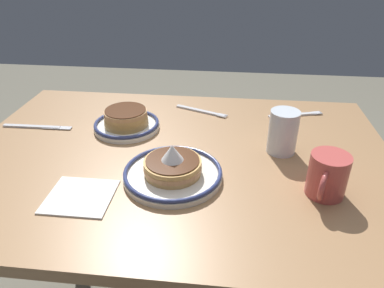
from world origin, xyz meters
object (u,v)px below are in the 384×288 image
(plate_center_pancakes, at_px, (173,170))
(fork_far, at_px, (296,115))
(plate_near_main, at_px, (126,121))
(drinking_glass, at_px, (283,134))
(paper_napkin, at_px, (80,196))
(coffee_mug, at_px, (327,175))
(fork_near, at_px, (202,111))
(butter_knife, at_px, (37,127))

(plate_center_pancakes, xyz_separation_m, fork_far, (-0.36, -0.41, -0.02))
(plate_near_main, xyz_separation_m, plate_center_pancakes, (-0.19, 0.25, -0.00))
(drinking_glass, bearing_deg, paper_napkin, 28.55)
(plate_center_pancakes, bearing_deg, coffee_mug, 175.90)
(plate_near_main, relative_size, fork_far, 1.09)
(drinking_glass, height_order, fork_near, drinking_glass)
(drinking_glass, distance_m, butter_knife, 0.76)
(coffee_mug, distance_m, fork_near, 0.54)
(paper_napkin, xyz_separation_m, butter_knife, (0.27, -0.33, 0.00))
(fork_far, bearing_deg, drinking_glass, 72.96)
(paper_napkin, relative_size, butter_knife, 0.67)
(coffee_mug, distance_m, butter_knife, 0.87)
(coffee_mug, relative_size, butter_knife, 0.54)
(coffee_mug, distance_m, paper_napkin, 0.57)
(plate_near_main, bearing_deg, fork_far, -163.85)
(fork_far, bearing_deg, fork_near, 1.13)
(drinking_glass, bearing_deg, plate_center_pancakes, 29.90)
(plate_center_pancakes, distance_m, paper_napkin, 0.23)
(fork_near, relative_size, fork_far, 0.99)
(drinking_glass, relative_size, paper_napkin, 0.82)
(coffee_mug, relative_size, paper_napkin, 0.80)
(plate_near_main, bearing_deg, paper_napkin, 87.52)
(fork_near, xyz_separation_m, fork_far, (-0.32, -0.01, 0.00))
(paper_napkin, height_order, fork_far, fork_far)
(plate_near_main, bearing_deg, coffee_mug, 153.25)
(paper_napkin, xyz_separation_m, fork_near, (-0.24, -0.50, 0.00))
(coffee_mug, xyz_separation_m, butter_knife, (0.83, -0.25, -0.05))
(drinking_glass, bearing_deg, butter_knife, -4.79)
(fork_near, xyz_separation_m, butter_knife, (0.51, 0.18, -0.00))
(plate_near_main, height_order, butter_knife, plate_near_main)
(plate_near_main, relative_size, drinking_glass, 1.66)
(fork_near, distance_m, butter_knife, 0.54)
(paper_napkin, height_order, fork_near, fork_near)
(plate_near_main, xyz_separation_m, coffee_mug, (-0.55, 0.28, 0.03))
(fork_near, bearing_deg, paper_napkin, 64.61)
(butter_knife, bearing_deg, plate_center_pancakes, 154.51)
(fork_far, distance_m, butter_knife, 0.85)
(butter_knife, bearing_deg, fork_near, -160.82)
(plate_center_pancakes, height_order, coffee_mug, coffee_mug)
(plate_center_pancakes, xyz_separation_m, fork_near, (-0.04, -0.40, -0.02))
(coffee_mug, height_order, paper_napkin, coffee_mug)
(plate_near_main, xyz_separation_m, fork_far, (-0.54, -0.16, -0.02))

